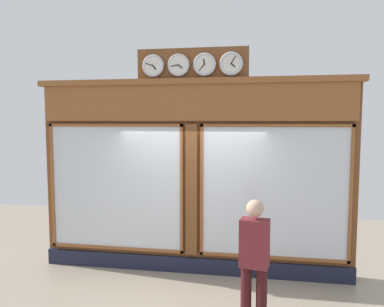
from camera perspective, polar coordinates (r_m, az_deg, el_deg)
name	(u,v)px	position (r m, az deg, el deg)	size (l,w,h in m)	color
shop_facade	(193,175)	(6.42, 0.19, -3.40)	(5.56, 0.42, 3.90)	brown
pedestrian	(254,258)	(4.88, 9.74, -15.90)	(0.39, 0.28, 1.69)	#3A1316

